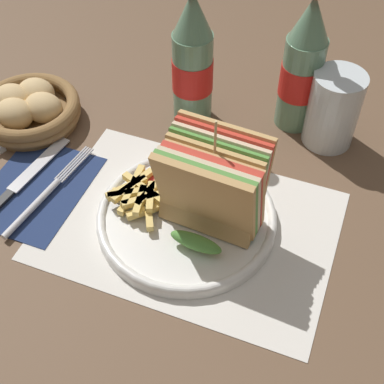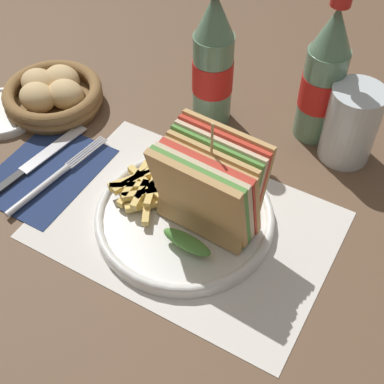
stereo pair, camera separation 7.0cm
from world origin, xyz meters
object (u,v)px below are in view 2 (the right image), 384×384
object	(u,v)px
plate_main	(185,217)
coke_bottle_near	(213,63)
coke_bottle_far	(324,78)
glass_near	(350,128)
fork	(49,182)
club_sandwich	(209,189)
knife	(32,165)
bread_basket	(53,94)
side_saucer	(3,112)

from	to	relation	value
plate_main	coke_bottle_near	xyz separation A→B (m)	(-0.07, 0.21, 0.09)
coke_bottle_far	glass_near	distance (m)	0.08
fork	glass_near	world-z (taller)	glass_near
coke_bottle_near	glass_near	world-z (taller)	coke_bottle_near
club_sandwich	plate_main	bearing A→B (deg)	-172.70
club_sandwich	fork	xyz separation A→B (m)	(-0.23, -0.04, -0.07)
fork	coke_bottle_near	size ratio (longest dim) A/B	0.79
knife	coke_bottle_near	xyz separation A→B (m)	(0.17, 0.23, 0.10)
coke_bottle_near	bread_basket	world-z (taller)	coke_bottle_near
knife	coke_bottle_near	world-z (taller)	coke_bottle_near
plate_main	glass_near	distance (m)	0.27
fork	glass_near	distance (m)	0.43
coke_bottle_near	bread_basket	distance (m)	0.27
bread_basket	coke_bottle_near	bearing A→B (deg)	23.56
coke_bottle_near	bread_basket	xyz separation A→B (m)	(-0.23, -0.10, -0.08)
club_sandwich	glass_near	distance (m)	0.25
glass_near	knife	bearing A→B (deg)	-146.79
knife	bread_basket	world-z (taller)	bread_basket
coke_bottle_far	glass_near	bearing A→B (deg)	-21.65
club_sandwich	fork	bearing A→B (deg)	-169.42
plate_main	club_sandwich	distance (m)	0.08
glass_near	fork	bearing A→B (deg)	-141.77
fork	bread_basket	distance (m)	0.18
coke_bottle_far	plate_main	bearing A→B (deg)	-108.26
coke_bottle_near	plate_main	bearing A→B (deg)	-71.09
coke_bottle_far	bread_basket	distance (m)	0.42
glass_near	side_saucer	world-z (taller)	glass_near
club_sandwich	glass_near	xyz separation A→B (m)	(0.11, 0.22, -0.03)
plate_main	side_saucer	size ratio (longest dim) A/B	2.01
plate_main	club_sandwich	size ratio (longest dim) A/B	1.43
club_sandwich	coke_bottle_near	xyz separation A→B (m)	(-0.10, 0.20, 0.02)
fork	coke_bottle_near	bearing A→B (deg)	69.91
plate_main	coke_bottle_near	distance (m)	0.24
coke_bottle_far	side_saucer	bearing A→B (deg)	-154.82
glass_near	bread_basket	world-z (taller)	glass_near
plate_main	fork	size ratio (longest dim) A/B	1.26
coke_bottle_far	bread_basket	size ratio (longest dim) A/B	1.50
knife	bread_basket	size ratio (longest dim) A/B	1.28
bread_basket	side_saucer	size ratio (longest dim) A/B	1.34
plate_main	knife	bearing A→B (deg)	-174.52
club_sandwich	knife	bearing A→B (deg)	-174.30
club_sandwich	glass_near	world-z (taller)	club_sandwich
side_saucer	plate_main	bearing A→B (deg)	-6.72
coke_bottle_far	bread_basket	world-z (taller)	coke_bottle_far
club_sandwich	bread_basket	distance (m)	0.36
bread_basket	plate_main	bearing A→B (deg)	-18.73
plate_main	fork	world-z (taller)	plate_main
club_sandwich	bread_basket	size ratio (longest dim) A/B	1.05
coke_bottle_near	glass_near	size ratio (longest dim) A/B	2.03
plate_main	bread_basket	world-z (taller)	bread_basket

